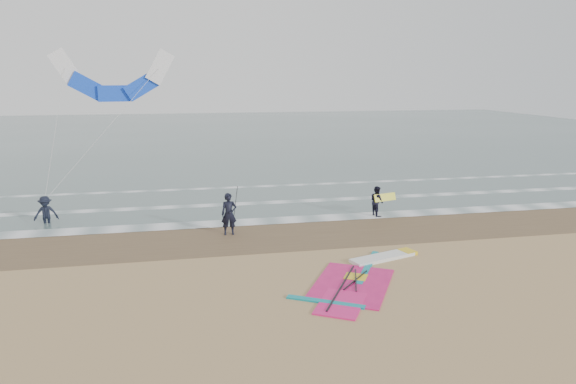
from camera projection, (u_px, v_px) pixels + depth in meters
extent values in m
plane|color=tan|center=(338.00, 283.00, 17.97)|extent=(120.00, 120.00, 0.00)
cube|color=#47605E|center=(227.00, 135.00, 63.90)|extent=(120.00, 80.00, 0.02)
cube|color=brown|center=(301.00, 233.00, 23.71)|extent=(120.00, 5.00, 0.01)
cube|color=white|center=(291.00, 220.00, 25.81)|extent=(120.00, 1.20, 0.02)
cube|color=white|center=(278.00, 202.00, 29.45)|extent=(120.00, 0.70, 0.02)
cube|color=white|center=(266.00, 186.00, 33.75)|extent=(120.00, 0.50, 0.01)
cube|color=white|center=(382.00, 257.00, 20.32)|extent=(2.87, 1.52, 0.13)
cube|color=yellow|center=(407.00, 252.00, 20.92)|extent=(0.68, 0.79, 0.15)
cube|color=#E71D72|center=(352.00, 284.00, 17.81)|extent=(3.91, 4.32, 0.04)
cube|color=#E71D72|center=(341.00, 304.00, 16.26)|extent=(2.16, 2.41, 0.05)
cube|color=#0C8C99|center=(368.00, 267.00, 19.41)|extent=(2.00, 3.22, 0.06)
cube|color=#0C8C99|center=(325.00, 302.00, 16.39)|extent=(2.35, 1.50, 0.06)
cube|color=yellow|center=(356.00, 277.00, 18.40)|extent=(1.01, 0.97, 0.06)
cylinder|color=black|center=(341.00, 287.00, 17.50)|extent=(2.07, 3.51, 0.07)
cylinder|color=black|center=(356.00, 280.00, 18.05)|extent=(1.38, 1.52, 0.04)
cylinder|color=black|center=(356.00, 280.00, 18.05)|extent=(0.66, 1.92, 0.04)
imported|color=black|center=(229.00, 214.00, 23.28)|extent=(0.71, 0.47, 1.93)
imported|color=black|center=(377.00, 201.00, 26.46)|extent=(0.75, 0.87, 1.57)
imported|color=black|center=(45.00, 207.00, 24.99)|extent=(1.19, 0.76, 1.75)
cylinder|color=black|center=(235.00, 204.00, 23.24)|extent=(0.17, 0.86, 1.82)
cube|color=yellow|center=(385.00, 197.00, 26.39)|extent=(1.30, 0.51, 0.39)
cube|color=white|center=(65.00, 67.00, 27.83)|extent=(1.69, 0.34, 2.04)
cube|color=blue|center=(87.00, 86.00, 28.27)|extent=(2.03, 0.39, 1.69)
cube|color=blue|center=(115.00, 93.00, 28.63)|extent=(1.83, 0.36, 0.90)
cube|color=blue|center=(142.00, 86.00, 28.82)|extent=(2.03, 0.39, 1.69)
cube|color=white|center=(160.00, 67.00, 28.79)|extent=(1.69, 0.34, 2.04)
cylinder|color=beige|center=(55.00, 130.00, 26.38)|extent=(0.61, 4.41, 6.44)
cylinder|color=beige|center=(106.00, 129.00, 26.86)|extent=(5.64, 4.41, 6.45)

